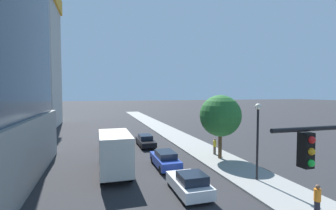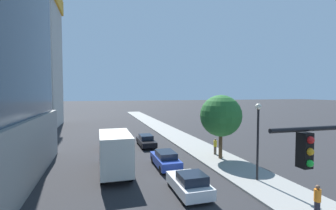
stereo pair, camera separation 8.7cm
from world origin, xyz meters
The scene contains 11 objects.
sidewalk centered at (8.07, 20.00, 0.07)m, with size 4.18×120.00×0.15m, color gray.
construction_building centered at (-17.00, 50.35, 14.55)m, with size 13.58×12.92×34.91m.
street_lamp centered at (7.96, 13.85, 3.85)m, with size 0.44×0.44×5.64m.
street_tree centered at (8.23, 19.86, 4.32)m, with size 4.05×4.05×6.21m.
car_blue centered at (2.36, 18.90, 0.76)m, with size 1.76×4.46×1.49m.
car_black centered at (2.36, 27.69, 0.70)m, with size 1.75×4.72×1.41m.
car_red centered at (-2.00, 27.43, 0.73)m, with size 1.86×4.43×1.44m.
car_white centered at (2.36, 13.19, 0.72)m, with size 1.91×4.04×1.51m.
box_truck centered at (-2.00, 18.70, 1.86)m, with size 2.35×7.36×3.42m.
pedestrian_yellow_shirt centered at (8.44, 21.37, 0.99)m, with size 0.34×0.34×1.64m.
pedestrian_orange_shirt centered at (7.55, 8.44, 1.01)m, with size 0.34×0.34×1.68m.
Camera 2 is at (-3.22, -0.98, 6.56)m, focal length 25.64 mm.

